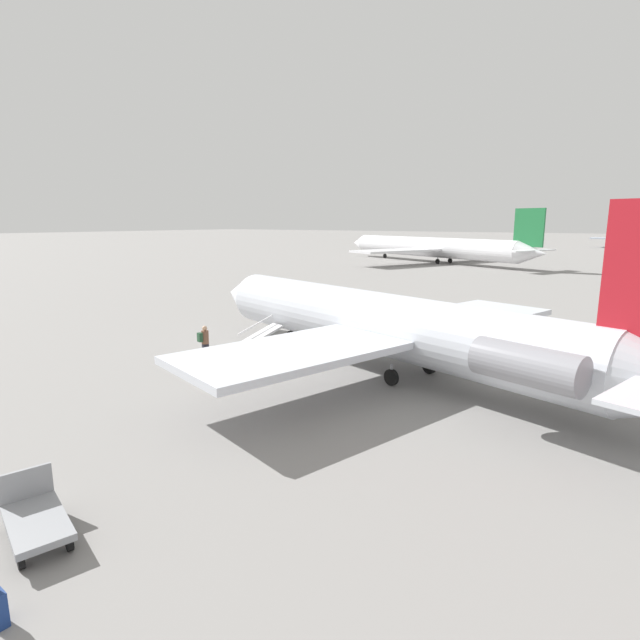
% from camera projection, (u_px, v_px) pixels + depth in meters
% --- Properties ---
extents(ground_plane, '(600.00, 600.00, 0.00)m').
position_uv_depth(ground_plane, '(377.00, 369.00, 23.18)').
color(ground_plane, gray).
extents(airplane_main, '(26.87, 20.42, 7.38)m').
position_uv_depth(airplane_main, '(393.00, 325.00, 22.04)').
color(airplane_main, silver).
rests_on(airplane_main, ground).
extents(airplane_taxiing_distant, '(40.08, 31.60, 8.47)m').
position_uv_depth(airplane_taxiing_distant, '(432.00, 247.00, 82.63)').
color(airplane_taxiing_distant, silver).
rests_on(airplane_taxiing_distant, ground).
extents(boarding_stairs, '(2.06, 4.14, 1.79)m').
position_uv_depth(boarding_stairs, '(235.00, 349.00, 25.23)').
color(boarding_stairs, silver).
rests_on(boarding_stairs, ground).
extents(passenger, '(0.41, 0.56, 1.74)m').
position_uv_depth(passenger, '(205.00, 341.00, 24.36)').
color(passenger, '#23232D').
rests_on(passenger, ground).
extents(luggage_cart, '(2.42, 1.69, 1.22)m').
position_uv_depth(luggage_cart, '(35.00, 518.00, 10.72)').
color(luggage_cart, gray).
rests_on(luggage_cart, ground).
extents(traffic_cone_near_stairs, '(0.52, 0.52, 0.57)m').
position_uv_depth(traffic_cone_near_stairs, '(221.00, 382.00, 20.42)').
color(traffic_cone_near_stairs, black).
rests_on(traffic_cone_near_stairs, ground).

